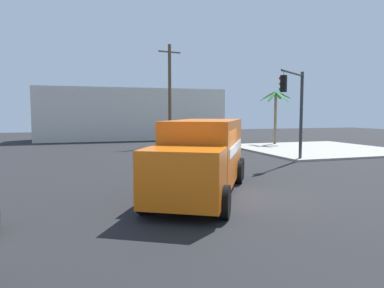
% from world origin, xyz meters
% --- Properties ---
extents(ground_plane, '(100.00, 100.00, 0.00)m').
position_xyz_m(ground_plane, '(0.00, 0.00, 0.00)').
color(ground_plane, black).
extents(sidewalk_corner_far, '(12.00, 12.00, 0.14)m').
position_xyz_m(sidewalk_corner_far, '(13.27, 13.27, 0.07)').
color(sidewalk_corner_far, '#9E998E').
rests_on(sidewalk_corner_far, ground).
extents(delivery_truck, '(6.18, 8.16, 2.81)m').
position_xyz_m(delivery_truck, '(-1.26, 1.08, 1.47)').
color(delivery_truck, orange).
rests_on(delivery_truck, ground).
extents(traffic_light_secondary, '(3.08, 2.43, 5.59)m').
position_xyz_m(traffic_light_secondary, '(7.00, 7.28, 3.80)').
color(traffic_light_secondary, '#38383D').
rests_on(traffic_light_secondary, sidewalk_corner_far).
extents(palm_tree_far, '(3.07, 3.26, 5.07)m').
position_xyz_m(palm_tree_far, '(12.26, 18.28, 3.72)').
color(palm_tree_far, '#7A6647').
rests_on(palm_tree_far, sidewalk_corner_far).
extents(utility_pole, '(2.18, 0.52, 9.42)m').
position_xyz_m(utility_pole, '(2.41, 20.68, 4.85)').
color(utility_pole, brown).
rests_on(utility_pole, ground).
extents(building_backdrop, '(21.29, 6.00, 5.89)m').
position_xyz_m(building_backdrop, '(0.29, 30.56, 2.94)').
color(building_backdrop, beige).
rests_on(building_backdrop, ground).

